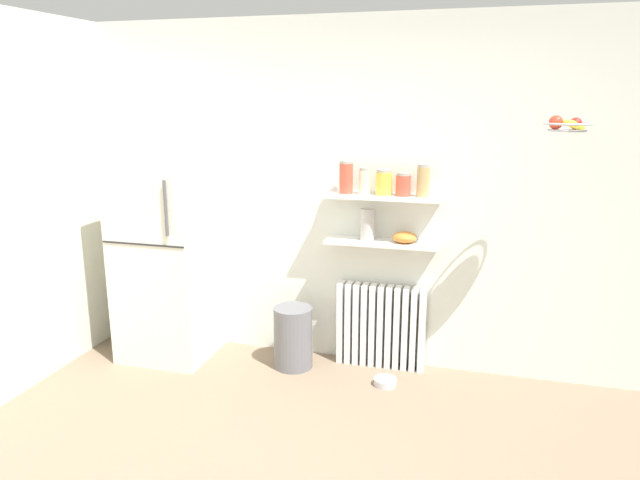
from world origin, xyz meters
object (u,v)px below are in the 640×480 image
Objects in this scene: storage_jar_2 at (384,183)px; storage_jar_3 at (403,185)px; storage_jar_1 at (365,181)px; pet_food_bowl at (385,382)px; vase at (368,225)px; hanging_fruit_basket at (567,125)px; refrigerator at (166,252)px; shelf_bowl at (405,237)px; storage_jar_4 at (423,181)px; radiator at (381,326)px; storage_jar_0 at (346,177)px; trash_bin at (293,337)px.

storage_jar_2 reaches higher than storage_jar_3.
storage_jar_1 is 1.18× the size of pet_food_bowl.
storage_jar_2 is 0.33m from vase.
hanging_fruit_basket is (1.05, -0.01, 1.84)m from pet_food_bowl.
refrigerator is 1.85m from shelf_bowl.
storage_jar_3 reaches higher than pet_food_bowl.
vase is (-0.39, -0.00, -0.34)m from storage_jar_4.
vase is at bearing 180.00° from storage_jar_2.
storage_jar_4 is at bearing -6.16° from radiator.
storage_jar_1 is at bearing -180.00° from storage_jar_2.
radiator is at bearing 7.97° from refrigerator.
storage_jar_1 reaches higher than storage_jar_3.
storage_jar_4 is 0.83× the size of hanging_fruit_basket.
trash_bin is at bearing -154.49° from storage_jar_0.
storage_jar_3 is 1.14m from hanging_fruit_basket.
storage_jar_2 is at bearing 0.00° from storage_jar_0.
pet_food_bowl is at bearing -98.62° from storage_jar_3.
storage_jar_3 is at bearing 12.50° from trash_bin.
hanging_fruit_basket is at bearing -19.09° from storage_jar_4.
refrigerator reaches higher than shelf_bowl.
storage_jar_0 is at bearing 25.51° from trash_bin.
storage_jar_4 reaches higher than trash_bin.
storage_jar_4 is 1.01m from hanging_fruit_basket.
refrigerator reaches higher than storage_jar_1.
storage_jar_2 reaches higher than trash_bin.
radiator is 4.09× the size of pet_food_bowl.
storage_jar_1 is 0.70× the size of hanging_fruit_basket.
storage_jar_1 is 1.04× the size of storage_jar_2.
storage_jar_2 is at bearing -90.00° from radiator.
storage_jar_4 is (1.94, 0.20, 0.61)m from refrigerator.
storage_jar_4 is 1.53m from trash_bin.
shelf_bowl is at bearing -180.00° from storage_jar_4.
refrigerator reaches higher than radiator.
hanging_fruit_basket reaches higher than pet_food_bowl.
storage_jar_2 reaches higher than vase.
trash_bin is at bearing -167.83° from shelf_bowl.
storage_jar_2 is at bearing 0.00° from storage_jar_1.
pet_food_bowl is at bearing 179.21° from hanging_fruit_basket.
storage_jar_2 is 1.13× the size of pet_food_bowl.
storage_jar_3 is at bearing 0.00° from storage_jar_0.
storage_jar_1 is at bearing -180.00° from storage_jar_4.
shelf_bowl is (-0.12, -0.00, -0.42)m from storage_jar_4.
storage_jar_3 is 1.43m from pet_food_bowl.
hanging_fruit_basket is at bearing -0.79° from pet_food_bowl.
vase is (1.55, 0.20, 0.27)m from refrigerator.
storage_jar_0 is at bearing 168.09° from hanging_fruit_basket.
storage_jar_4 is (0.28, -0.03, 1.13)m from radiator.
refrigerator is at bearing -173.05° from storage_jar_2.
hanging_fruit_basket reaches higher than storage_jar_0.
refrigerator is 2.51× the size of radiator.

